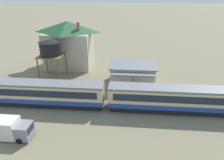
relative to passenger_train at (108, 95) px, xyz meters
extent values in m
plane|color=#7A7056|center=(9.17, -0.17, -2.27)|extent=(600.00, 600.00, 0.00)
cube|color=#234293|center=(10.15, 0.00, -0.97)|extent=(20.00, 3.06, 0.80)
cube|color=#D1B784|center=(10.15, 0.00, 0.48)|extent=(20.00, 3.06, 2.09)
cube|color=#192330|center=(10.15, 0.00, 0.58)|extent=(18.40, 3.10, 1.17)
cube|color=slate|center=(10.15, 0.00, 1.67)|extent=(20.00, 2.87, 0.30)
cube|color=black|center=(10.15, 0.00, -1.81)|extent=(19.20, 2.63, 0.88)
cylinder|color=black|center=(16.75, -0.72, -1.82)|extent=(0.90, 0.18, 0.90)
cylinder|color=black|center=(16.75, 0.72, -1.82)|extent=(0.90, 0.18, 0.90)
cylinder|color=black|center=(3.55, -0.72, -1.82)|extent=(0.90, 0.18, 0.90)
cylinder|color=black|center=(3.55, 0.72, -1.82)|extent=(0.90, 0.18, 0.90)
cube|color=#234293|center=(-10.67, 0.00, -0.97)|extent=(20.00, 3.06, 0.80)
cube|color=#D1B784|center=(-10.67, 0.00, 0.48)|extent=(20.00, 3.06, 2.09)
cube|color=#192330|center=(-10.67, 0.00, 0.58)|extent=(18.40, 3.10, 1.17)
cube|color=slate|center=(-10.67, 0.00, 1.67)|extent=(20.00, 2.87, 0.30)
cube|color=black|center=(-10.67, 0.00, -1.81)|extent=(19.20, 2.63, 0.88)
cylinder|color=black|center=(-4.07, -0.72, -1.82)|extent=(0.90, 0.18, 0.90)
cylinder|color=black|center=(-4.07, 0.72, -1.82)|extent=(0.90, 0.18, 0.90)
cylinder|color=black|center=(-17.27, -0.72, -1.82)|extent=(0.90, 0.18, 0.90)
cylinder|color=black|center=(-17.27, 0.72, -1.82)|extent=(0.90, 0.18, 0.90)
cube|color=#665B51|center=(-6.57, 0.00, -2.26)|extent=(135.24, 3.60, 0.01)
cube|color=#4C4238|center=(-6.57, -0.72, -2.25)|extent=(135.24, 0.12, 0.04)
cube|color=#4C4238|center=(-6.57, 0.72, -2.25)|extent=(135.24, 0.12, 0.04)
cube|color=beige|center=(3.96, 10.05, -0.31)|extent=(8.53, 6.31, 3.91)
cube|color=slate|center=(3.96, 10.05, 1.74)|extent=(9.21, 6.81, 0.20)
cube|color=slate|center=(3.96, 6.09, 1.24)|extent=(8.19, 1.60, 0.16)
cylinder|color=brown|center=(3.96, 5.49, -0.55)|extent=(0.14, 0.14, 3.43)
cube|color=#BCB293|center=(-11.47, 18.72, 1.96)|extent=(10.75, 8.23, 8.45)
pyramid|color=#23512D|center=(-11.47, 18.72, 7.46)|extent=(11.61, 8.89, 2.55)
cube|color=brown|center=(-8.45, 17.07, 7.58)|extent=(0.56, 0.56, 2.30)
cylinder|color=brown|center=(-10.87, 13.44, 0.21)|extent=(0.28, 0.28, 4.96)
cylinder|color=brown|center=(-15.32, 13.44, 0.21)|extent=(0.28, 0.28, 4.96)
cylinder|color=brown|center=(-10.87, 8.98, 0.21)|extent=(0.28, 0.28, 4.96)
cylinder|color=brown|center=(-15.32, 8.98, 0.21)|extent=(0.28, 0.28, 4.96)
cube|color=brown|center=(-13.10, 11.21, 2.78)|extent=(4.96, 4.96, 0.16)
cylinder|color=black|center=(-13.10, 11.21, 4.24)|extent=(4.42, 4.42, 2.76)
cone|color=black|center=(-13.10, 11.21, 5.87)|extent=(4.64, 4.64, 0.50)
cube|color=gray|center=(-9.78, -8.32, -1.08)|extent=(1.73, 2.18, 1.95)
cube|color=#192330|center=(-8.90, -8.32, -0.69)|extent=(0.03, 1.81, 0.86)
cube|color=silver|center=(-12.67, -8.32, -0.78)|extent=(4.04, 2.27, 2.53)
cylinder|color=black|center=(-10.07, -9.33, -1.87)|extent=(0.80, 0.26, 0.80)
cylinder|color=black|center=(-10.07, -7.32, -1.87)|extent=(0.80, 0.26, 0.80)
cylinder|color=black|center=(-13.54, -7.32, -1.87)|extent=(0.80, 0.26, 0.80)
camera|label=1|loc=(3.16, -27.72, 15.28)|focal=32.00mm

